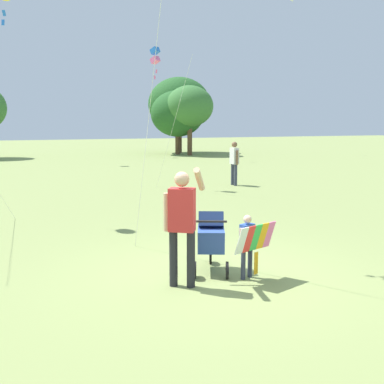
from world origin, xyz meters
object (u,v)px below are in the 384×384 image
at_px(child_with_butterfly_kite, 249,241).
at_px(kite_orange_delta, 155,56).
at_px(person_adult_flyer, 182,218).
at_px(person_red_shirt, 234,160).
at_px(stroller, 211,236).

height_order(child_with_butterfly_kite, kite_orange_delta, kite_orange_delta).
xyz_separation_m(child_with_butterfly_kite, person_adult_flyer, (-1.11, 0.07, 0.44)).
bearing_deg(person_adult_flyer, person_red_shirt, 59.48).
distance_m(stroller, person_red_shirt, 10.72).
relative_size(child_with_butterfly_kite, stroller, 0.94).
xyz_separation_m(child_with_butterfly_kite, person_red_shirt, (4.74, 10.00, 0.39)).
distance_m(person_adult_flyer, person_red_shirt, 11.52).
bearing_deg(child_with_butterfly_kite, person_red_shirt, 64.62).
height_order(child_with_butterfly_kite, person_adult_flyer, person_adult_flyer).
xyz_separation_m(child_with_butterfly_kite, stroller, (-0.39, 0.60, -0.02)).
relative_size(person_adult_flyer, person_red_shirt, 1.08).
xyz_separation_m(stroller, person_red_shirt, (5.14, 9.39, 0.41)).
bearing_deg(stroller, person_red_shirt, 61.32).
bearing_deg(person_adult_flyer, child_with_butterfly_kite, -3.76).
relative_size(stroller, person_red_shirt, 0.64).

